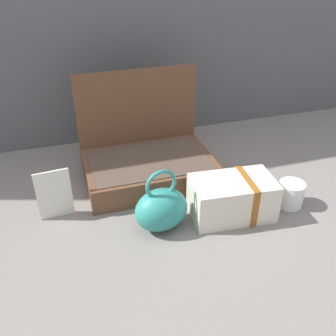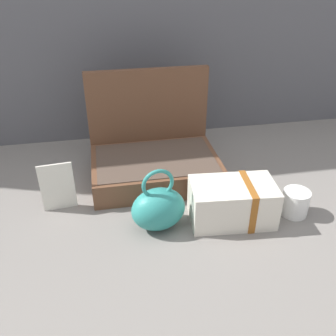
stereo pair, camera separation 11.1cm
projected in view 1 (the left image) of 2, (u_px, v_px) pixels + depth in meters
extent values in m
plane|color=slate|center=(169.00, 207.00, 1.21)|extent=(6.00, 6.00, 0.00)
cube|color=brown|center=(150.00, 170.00, 1.32)|extent=(0.44, 0.30, 0.08)
cube|color=#4C3D33|center=(149.00, 160.00, 1.30)|extent=(0.41, 0.27, 0.00)
cube|color=brown|center=(138.00, 117.00, 1.38)|extent=(0.44, 0.02, 0.36)
ellipsoid|color=teal|center=(161.00, 210.00, 1.09)|extent=(0.18, 0.14, 0.13)
torus|color=teal|center=(161.00, 185.00, 1.04)|extent=(0.10, 0.03, 0.10)
cube|color=silver|center=(232.00, 198.00, 1.14)|extent=(0.26, 0.17, 0.12)
cube|color=#99561E|center=(245.00, 196.00, 1.15)|extent=(0.03, 0.15, 0.13)
cylinder|color=white|center=(291.00, 194.00, 1.20)|extent=(0.08, 0.08, 0.08)
torus|color=white|center=(278.00, 197.00, 1.19)|extent=(0.06, 0.01, 0.06)
cube|color=silver|center=(54.00, 194.00, 1.13)|extent=(0.10, 0.02, 0.16)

